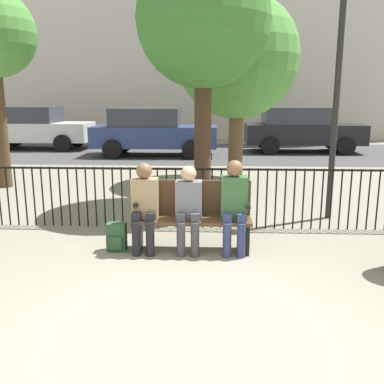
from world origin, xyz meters
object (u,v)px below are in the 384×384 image
(backpack, at_px, (117,237))
(lamp_post, at_px, (339,65))
(tree_1, at_px, (237,57))
(parked_car_0, at_px, (301,129))
(seated_person_2, at_px, (234,202))
(tree_2, at_px, (203,22))
(park_bench, at_px, (192,214))
(seated_person_1, at_px, (189,205))
(seated_person_0, at_px, (144,203))
(parked_car_1, at_px, (34,127))
(parked_car_2, at_px, (152,131))

(backpack, xyz_separation_m, lamp_post, (3.24, 1.73, 2.31))
(tree_1, bearing_deg, parked_car_0, 64.29)
(seated_person_2, bearing_deg, tree_2, 100.19)
(park_bench, distance_m, seated_person_1, 0.21)
(parked_car_0, bearing_deg, seated_person_2, -105.71)
(seated_person_1, bearing_deg, seated_person_0, 179.80)
(backpack, relative_size, parked_car_1, 0.09)
(seated_person_0, height_order, parked_car_2, parked_car_2)
(tree_1, bearing_deg, seated_person_0, -106.21)
(parked_car_0, bearing_deg, backpack, -113.19)
(seated_person_2, relative_size, backpack, 3.24)
(park_bench, relative_size, parked_car_0, 0.37)
(lamp_post, height_order, parked_car_0, lamp_post)
(seated_person_0, distance_m, parked_car_2, 9.37)
(parked_car_0, xyz_separation_m, parked_car_2, (-5.29, -1.23, 0.00))
(seated_person_1, height_order, parked_car_1, parked_car_1)
(park_bench, relative_size, tree_2, 0.34)
(parked_car_0, relative_size, parked_car_2, 1.00)
(backpack, bearing_deg, park_bench, 7.12)
(parked_car_0, bearing_deg, park_bench, -108.63)
(seated_person_2, height_order, parked_car_1, parked_car_1)
(lamp_post, bearing_deg, tree_1, 113.67)
(seated_person_1, distance_m, parked_car_0, 11.11)
(parked_car_1, bearing_deg, tree_2, -51.36)
(backpack, distance_m, tree_1, 5.93)
(parked_car_2, bearing_deg, lamp_post, -62.01)
(seated_person_1, height_order, parked_car_0, parked_car_0)
(seated_person_0, xyz_separation_m, lamp_post, (2.85, 1.73, 1.84))
(park_bench, height_order, parked_car_1, parked_car_1)
(parked_car_0, height_order, parked_car_2, same)
(parked_car_1, xyz_separation_m, parked_car_2, (4.83, -1.68, 0.00))
(backpack, height_order, lamp_post, lamp_post)
(backpack, distance_m, parked_car_1, 12.34)
(park_bench, distance_m, seated_person_0, 0.65)
(tree_1, height_order, parked_car_1, tree_1)
(parked_car_2, bearing_deg, seated_person_1, -79.37)
(seated_person_1, relative_size, parked_car_0, 0.27)
(seated_person_0, height_order, lamp_post, lamp_post)
(park_bench, xyz_separation_m, parked_car_2, (-1.79, 9.17, 0.35))
(seated_person_0, relative_size, parked_car_1, 0.28)
(tree_2, distance_m, parked_car_2, 7.38)
(tree_1, xyz_separation_m, parked_car_0, (2.68, 5.57, -2.04))
(tree_2, height_order, parked_car_1, tree_2)
(seated_person_0, relative_size, tree_1, 0.27)
(park_bench, height_order, seated_person_1, seated_person_1)
(seated_person_0, relative_size, parked_car_0, 0.28)
(tree_2, bearing_deg, seated_person_0, -105.10)
(tree_1, distance_m, tree_2, 2.51)
(parked_car_0, distance_m, parked_car_1, 10.13)
(seated_person_1, bearing_deg, parked_car_2, 100.63)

